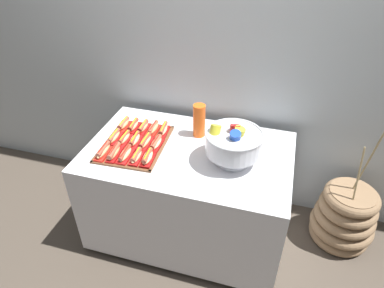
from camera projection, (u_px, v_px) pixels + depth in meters
The scene contains 23 objects.
ground_plane at pixel (189, 228), 2.68m from camera, with size 10.00×10.00×0.00m, color #4C4238.
back_wall at pixel (211, 44), 2.36m from camera, with size 6.00×0.10×2.60m, color #B2BCC1.
buffet_table at pixel (189, 191), 2.45m from camera, with size 1.36×0.85×0.77m.
floor_vase at pixel (344, 216), 2.48m from camera, with size 0.46×0.46×0.97m.
serving_tray at pixel (135, 144), 2.29m from camera, with size 0.43×0.54×0.01m.
hot_dog_0 at pixel (103, 151), 2.17m from camera, with size 0.07×0.18×0.06m.
hot_dog_1 at pixel (114, 152), 2.15m from camera, with size 0.07×0.18×0.06m.
hot_dog_2 at pixel (125, 155), 2.14m from camera, with size 0.07×0.17×0.06m.
hot_dog_3 at pixel (136, 156), 2.13m from camera, with size 0.07×0.16×0.06m.
hot_dog_4 at pixel (148, 158), 2.11m from camera, with size 0.08×0.16×0.06m.
hot_dog_5 at pixel (114, 137), 2.30m from camera, with size 0.07×0.17×0.06m.
hot_dog_6 at pixel (124, 139), 2.29m from camera, with size 0.06×0.16×0.06m.
hot_dog_7 at pixel (135, 140), 2.27m from camera, with size 0.08×0.16×0.06m.
hot_dog_8 at pixel (145, 142), 2.26m from camera, with size 0.06×0.18×0.06m.
hot_dog_9 at pixel (156, 143), 2.25m from camera, with size 0.07×0.17×0.06m.
hot_dog_10 at pixel (124, 125), 2.43m from camera, with size 0.07×0.16×0.06m.
hot_dog_11 at pixel (133, 126), 2.42m from camera, with size 0.07×0.16×0.06m.
hot_dog_12 at pixel (143, 127), 2.40m from camera, with size 0.06×0.16×0.06m.
hot_dog_13 at pixel (153, 129), 2.39m from camera, with size 0.07×0.16×0.06m.
hot_dog_14 at pixel (163, 130), 2.37m from camera, with size 0.07×0.17×0.06m.
punch_bowl at pixel (233, 142), 2.05m from camera, with size 0.36×0.36×0.27m.
cup_stack at pixel (199, 121), 2.32m from camera, with size 0.09×0.09×0.24m.
donut at pixel (227, 129), 2.41m from camera, with size 0.14×0.14×0.04m.
Camera 1 is at (0.53, -1.72, 2.09)m, focal length 31.58 mm.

